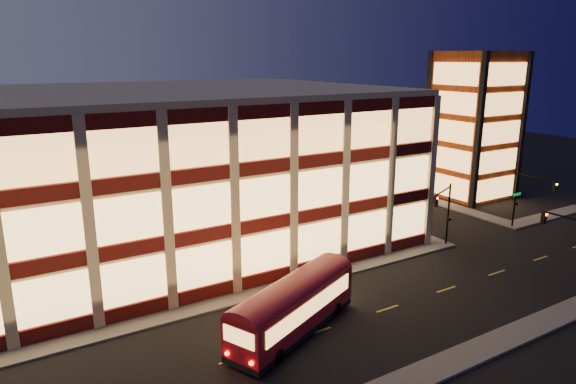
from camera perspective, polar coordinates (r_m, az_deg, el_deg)
ground at (r=37.44m, az=-7.25°, el=-12.82°), size 200.00×200.00×0.00m
sidewalk_office_south at (r=37.28m, az=-12.21°, el=-13.05°), size 54.00×2.00×0.15m
sidewalk_office_east at (r=62.16m, az=5.64°, el=-1.39°), size 2.00×30.00×0.15m
sidewalk_tower_south at (r=64.22m, az=26.84°, el=-2.42°), size 14.00×2.00×0.15m
sidewalk_tower_west at (r=69.16m, az=12.94°, el=-0.04°), size 2.00×30.00×0.15m
office_building at (r=49.52m, az=-18.79°, el=2.28°), size 50.45×30.45×14.50m
stair_tower at (r=68.57m, az=19.92°, el=6.93°), size 8.60×8.60×18.00m
traffic_signal_far at (r=48.73m, az=16.95°, el=-1.57°), size 3.79×1.87×6.00m
traffic_signal_right at (r=57.03m, az=25.19°, el=-0.03°), size 1.20×4.37×6.00m
traffic_signal_near at (r=43.62m, az=29.18°, el=-4.71°), size 0.32×4.45×6.00m
trolley_bus at (r=33.48m, az=0.59°, el=-12.28°), size 11.02×6.93×3.68m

